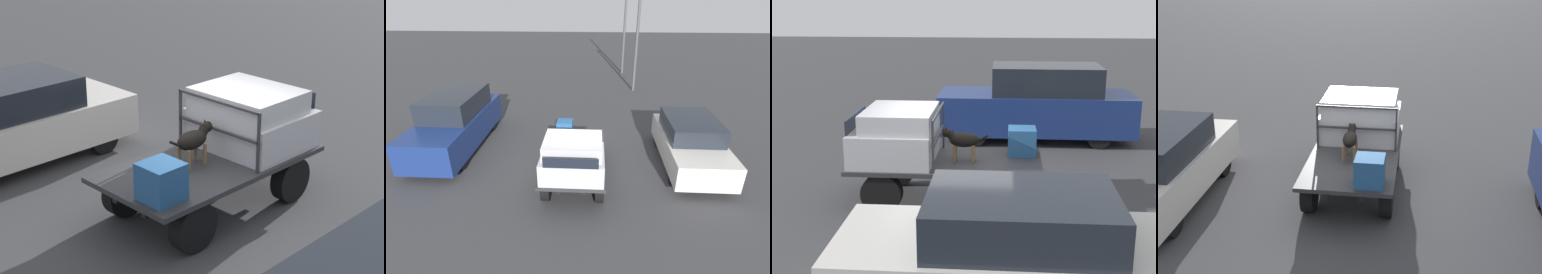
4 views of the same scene
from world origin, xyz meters
TOP-DOWN VIEW (x-y plane):
  - ground_plane at (0.00, 0.00)m, footprint 80.00×80.00m
  - flatbed_truck at (0.00, 0.00)m, footprint 3.60×1.82m
  - truck_cab at (0.96, 0.00)m, footprint 1.52×1.70m
  - truck_headboard at (0.16, 0.00)m, footprint 0.04×1.70m
  - dog at (-0.28, 0.07)m, footprint 0.91×0.29m
  - cargo_crate at (-1.43, -0.45)m, footprint 0.54×0.54m
  - parked_sedan at (-1.14, 3.79)m, footprint 4.11×1.82m

SIDE VIEW (x-z plane):
  - ground_plane at x=0.00m, z-range 0.00..0.00m
  - flatbed_truck at x=0.00m, z-range 0.17..0.98m
  - parked_sedan at x=-1.14m, z-range 0.00..1.61m
  - cargo_crate at x=-1.43m, z-range 0.81..1.34m
  - dog at x=-0.28m, z-range 0.89..1.56m
  - truck_cab at x=0.96m, z-range 0.78..1.77m
  - truck_headboard at x=0.16m, z-range 0.95..1.91m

